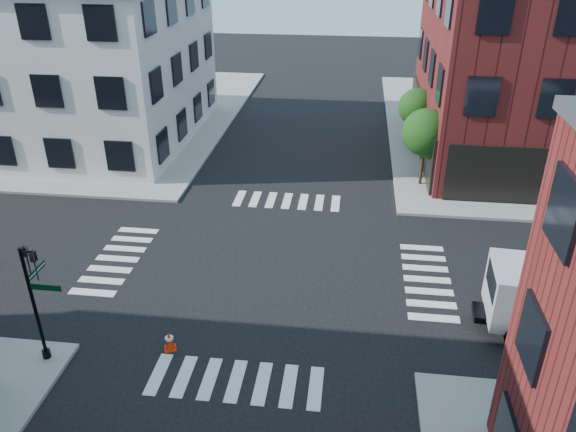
{
  "coord_description": "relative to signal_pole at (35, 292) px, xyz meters",
  "views": [
    {
      "loc": [
        3.48,
        -20.88,
        13.67
      ],
      "look_at": [
        0.86,
        0.44,
        2.5
      ],
      "focal_mm": 35.0,
      "sensor_mm": 36.0,
      "label": 1
    }
  ],
  "objects": [
    {
      "name": "signal_pole",
      "position": [
        0.0,
        0.0,
        0.0
      ],
      "size": [
        1.29,
        1.24,
        4.6
      ],
      "color": "black",
      "rests_on": "ground"
    },
    {
      "name": "tree_far",
      "position": [
        14.28,
        22.65,
        0.02
      ],
      "size": [
        2.43,
        2.43,
        4.07
      ],
      "color": "black",
      "rests_on": "ground"
    },
    {
      "name": "traffic_cone",
      "position": [
        4.04,
        0.98,
        -2.49
      ],
      "size": [
        0.55,
        0.55,
        0.77
      ],
      "rotation": [
        0.0,
        0.0,
        0.39
      ],
      "color": "red",
      "rests_on": "ground"
    },
    {
      "name": "sidewalk_nw",
      "position": [
        -14.28,
        27.68,
        -2.78
      ],
      "size": [
        30.0,
        30.0,
        0.15
      ],
      "primitive_type": "cube",
      "color": "gray",
      "rests_on": "ground"
    },
    {
      "name": "building_nw",
      "position": [
        -12.28,
        22.68,
        2.64
      ],
      "size": [
        22.0,
        16.0,
        11.0
      ],
      "primitive_type": "cube",
      "color": "silver",
      "rests_on": "ground"
    },
    {
      "name": "tree_near",
      "position": [
        14.28,
        16.65,
        0.3
      ],
      "size": [
        2.69,
        2.69,
        4.49
      ],
      "color": "black",
      "rests_on": "ground"
    },
    {
      "name": "ground",
      "position": [
        6.72,
        6.68,
        -2.86
      ],
      "size": [
        120.0,
        120.0,
        0.0
      ],
      "primitive_type": "plane",
      "color": "black",
      "rests_on": "ground"
    }
  ]
}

